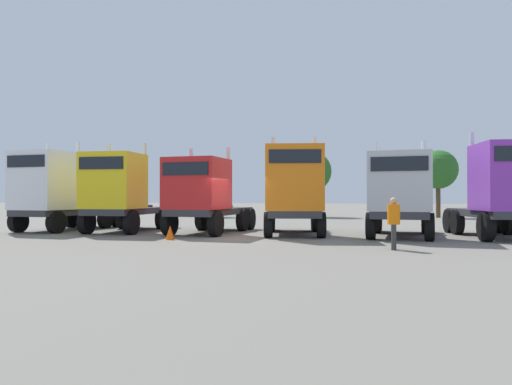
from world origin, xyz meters
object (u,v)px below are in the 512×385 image
at_px(visitor_in_hivis, 394,219).
at_px(semi_truck_red, 203,194).
at_px(traffic_cone_far, 170,233).
at_px(semi_truck_yellow, 120,192).
at_px(semi_truck_purple, 504,189).
at_px(semi_truck_white, 53,191).
at_px(semi_truck_silver, 400,194).
at_px(semi_truck_orange, 294,189).

bearing_deg(visitor_in_hivis, semi_truck_red, -27.10).
xyz_separation_m(visitor_in_hivis, traffic_cone_far, (-8.56, 1.25, -0.69)).
relative_size(semi_truck_yellow, semi_truck_purple, 1.00).
height_order(semi_truck_white, semi_truck_silver, semi_truck_white).
distance_m(semi_truck_silver, visitor_in_hivis, 4.68).
bearing_deg(semi_truck_orange, semi_truck_purple, 81.38).
bearing_deg(semi_truck_silver, semi_truck_red, -85.34).
relative_size(semi_truck_silver, semi_truck_purple, 0.98).
height_order(semi_truck_white, semi_truck_orange, semi_truck_white).
relative_size(semi_truck_white, semi_truck_purple, 1.01).
distance_m(semi_truck_white, visitor_in_hivis, 16.61).
bearing_deg(traffic_cone_far, semi_truck_yellow, 145.70).
bearing_deg(semi_truck_red, semi_truck_purple, 95.16).
xyz_separation_m(semi_truck_purple, traffic_cone_far, (-12.84, -3.78, -1.73)).
distance_m(semi_truck_red, semi_truck_orange, 4.20).
bearing_deg(semi_truck_purple, traffic_cone_far, -83.63).
bearing_deg(traffic_cone_far, semi_truck_red, 86.08).
bearing_deg(semi_truck_orange, semi_truck_red, -98.32).
xyz_separation_m(semi_truck_purple, visitor_in_hivis, (-4.29, -5.03, -1.04)).
bearing_deg(semi_truck_yellow, semi_truck_white, -92.14).
bearing_deg(semi_truck_red, semi_truck_yellow, -85.19).
relative_size(semi_truck_orange, semi_truck_purple, 0.99).
relative_size(semi_truck_white, semi_truck_silver, 1.03).
height_order(semi_truck_yellow, semi_truck_purple, semi_truck_purple).
bearing_deg(semi_truck_red, semi_truck_white, -85.38).
height_order(semi_truck_yellow, traffic_cone_far, semi_truck_yellow).
xyz_separation_m(semi_truck_yellow, visitor_in_hivis, (12.51, -3.94, -0.96)).
bearing_deg(semi_truck_red, visitor_in_hivis, 64.72).
height_order(semi_truck_red, semi_truck_silver, semi_truck_silver).
bearing_deg(semi_truck_yellow, semi_truck_purple, 88.53).
bearing_deg(visitor_in_hivis, semi_truck_yellow, -17.95).
relative_size(semi_truck_red, visitor_in_hivis, 3.55).
distance_m(semi_truck_purple, traffic_cone_far, 13.50).
height_order(visitor_in_hivis, traffic_cone_far, visitor_in_hivis).
bearing_deg(semi_truck_purple, semi_truck_silver, -93.81).
xyz_separation_m(semi_truck_white, semi_truck_orange, (11.98, 0.74, 0.06)).
xyz_separation_m(semi_truck_red, visitor_in_hivis, (8.36, -4.19, -0.84)).
xyz_separation_m(semi_truck_silver, visitor_in_hivis, (-0.28, -4.59, -0.85)).
bearing_deg(semi_truck_orange, semi_truck_silver, 79.08).
bearing_deg(semi_truck_silver, traffic_cone_far, -67.26).
distance_m(semi_truck_white, semi_truck_red, 7.81).
height_order(semi_truck_orange, semi_truck_silver, semi_truck_orange).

